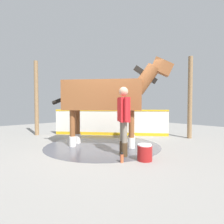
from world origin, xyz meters
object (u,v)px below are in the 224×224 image
horse (107,97)px  bottle_spray (122,158)px  handler (123,116)px  wash_bucket (145,153)px  bottle_shampoo (143,153)px

horse → bottle_spray: 2.17m
bottle_spray → horse: bearing=-29.5°
horse → handler: 1.27m
handler → wash_bucket: handler is taller
wash_bucket → bottle_shampoo: (0.21, -0.22, -0.08)m
bottle_shampoo → bottle_spray: bottle_spray is taller
handler → horse: bearing=-76.6°
horse → bottle_shampoo: horse is taller
handler → bottle_spray: 1.03m
bottle_shampoo → bottle_spray: (0.03, 0.69, 0.00)m
handler → bottle_spray: handler is taller
wash_bucket → bottle_shampoo: bearing=-46.5°
wash_bucket → bottle_shampoo: size_ratio=1.74×
handler → wash_bucket: size_ratio=4.59×
horse → bottle_shampoo: 2.04m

